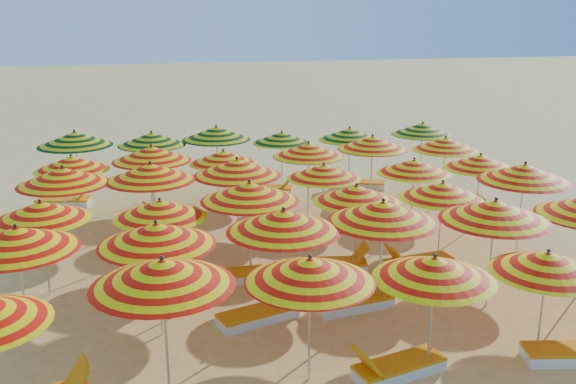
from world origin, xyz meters
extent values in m
plane|color=#F5CD6D|center=(0.00, 0.00, 0.00)|extent=(120.00, 120.00, 0.00)
cylinder|color=silver|center=(-3.41, -5.67, 1.18)|extent=(0.05, 0.05, 2.37)
cone|color=#E66700|center=(-3.41, -5.67, 2.21)|extent=(2.52, 2.52, 0.45)
sphere|color=black|center=(-3.41, -5.67, 2.47)|extent=(0.08, 0.08, 0.08)
cylinder|color=silver|center=(-0.99, -5.77, 1.12)|extent=(0.04, 0.04, 2.23)
cone|color=#E66700|center=(-0.99, -5.77, 2.08)|extent=(2.65, 2.65, 0.42)
sphere|color=black|center=(-0.99, -5.77, 2.33)|extent=(0.07, 0.07, 0.07)
cylinder|color=silver|center=(1.17, -5.95, 1.07)|extent=(0.04, 0.04, 2.14)
cone|color=#E66700|center=(1.17, -5.95, 2.00)|extent=(2.68, 2.68, 0.41)
sphere|color=black|center=(1.17, -5.95, 2.23)|extent=(0.07, 0.07, 0.07)
cylinder|color=silver|center=(3.35, -5.96, 1.03)|extent=(0.04, 0.04, 2.05)
cone|color=#E66700|center=(3.35, -5.96, 1.91)|extent=(2.12, 2.12, 0.39)
sphere|color=black|center=(3.35, -5.96, 2.14)|extent=(0.07, 0.07, 0.07)
cylinder|color=silver|center=(-6.03, -3.31, 1.15)|extent=(0.04, 0.04, 2.30)
cone|color=#E66700|center=(-6.03, -3.31, 2.15)|extent=(2.87, 2.87, 0.44)
sphere|color=black|center=(-6.03, -3.31, 2.40)|extent=(0.08, 0.08, 0.08)
cylinder|color=silver|center=(-3.47, -3.58, 1.14)|extent=(0.04, 0.04, 2.28)
cone|color=#E66700|center=(-3.47, -3.58, 2.13)|extent=(2.89, 2.89, 0.43)
sphere|color=black|center=(-3.47, -3.58, 2.38)|extent=(0.08, 0.08, 0.08)
cylinder|color=silver|center=(-0.95, -3.46, 1.17)|extent=(0.04, 0.04, 2.34)
cone|color=#E66700|center=(-0.95, -3.46, 2.18)|extent=(2.36, 2.36, 0.45)
sphere|color=black|center=(-0.95, -3.46, 2.44)|extent=(0.08, 0.08, 0.08)
cylinder|color=silver|center=(1.18, -3.38, 1.18)|extent=(0.04, 0.04, 2.36)
cone|color=#E66700|center=(1.18, -3.38, 2.20)|extent=(2.81, 2.81, 0.45)
sphere|color=black|center=(1.18, -3.38, 2.46)|extent=(0.08, 0.08, 0.08)
cylinder|color=silver|center=(3.54, -3.77, 1.17)|extent=(0.04, 0.04, 2.34)
cone|color=#E66700|center=(3.54, -3.77, 2.19)|extent=(2.53, 2.53, 0.45)
sphere|color=black|center=(3.54, -3.77, 2.44)|extent=(0.08, 0.08, 0.08)
cylinder|color=silver|center=(-5.92, -1.16, 1.07)|extent=(0.04, 0.04, 2.15)
cone|color=#E66700|center=(-5.92, -1.16, 2.00)|extent=(2.43, 2.43, 0.41)
sphere|color=black|center=(-5.92, -1.16, 2.24)|extent=(0.07, 0.07, 0.07)
cylinder|color=silver|center=(-3.36, -1.41, 1.05)|extent=(0.04, 0.04, 2.10)
cone|color=#E66700|center=(-3.36, -1.41, 1.96)|extent=(2.24, 2.24, 0.40)
sphere|color=black|center=(-3.36, -1.41, 2.19)|extent=(0.07, 0.07, 0.07)
cylinder|color=silver|center=(-1.29, -1.20, 1.16)|extent=(0.04, 0.04, 2.33)
cone|color=#E66700|center=(-1.29, -1.20, 2.17)|extent=(3.06, 3.06, 0.44)
sphere|color=black|center=(-1.29, -1.20, 2.43)|extent=(0.08, 0.08, 0.08)
cylinder|color=silver|center=(1.30, -1.27, 1.06)|extent=(0.04, 0.04, 2.12)
cone|color=#E66700|center=(1.30, -1.27, 1.98)|extent=(2.81, 2.81, 0.40)
sphere|color=black|center=(1.30, -1.27, 2.21)|extent=(0.07, 0.07, 0.07)
cylinder|color=silver|center=(3.48, -1.41, 1.06)|extent=(0.04, 0.04, 2.11)
cone|color=#E66700|center=(3.48, -1.41, 1.97)|extent=(2.20, 2.20, 0.40)
sphere|color=black|center=(3.48, -1.41, 2.20)|extent=(0.07, 0.07, 0.07)
cylinder|color=silver|center=(5.86, -1.14, 1.19)|extent=(0.05, 0.05, 2.38)
cone|color=#E66700|center=(5.86, -1.14, 2.22)|extent=(3.07, 3.07, 0.45)
sphere|color=black|center=(5.86, -1.14, 2.48)|extent=(0.08, 0.08, 0.08)
cylinder|color=silver|center=(-5.70, 1.19, 1.17)|extent=(0.04, 0.04, 2.33)
cone|color=#E66700|center=(-5.70, 1.19, 2.18)|extent=(2.71, 2.71, 0.44)
sphere|color=black|center=(-5.70, 1.19, 2.43)|extent=(0.08, 0.08, 0.08)
cylinder|color=silver|center=(-3.52, 1.07, 1.18)|extent=(0.04, 0.04, 2.35)
cone|color=#E66700|center=(-3.52, 1.07, 2.20)|extent=(2.54, 2.54, 0.45)
sphere|color=black|center=(-3.52, 1.07, 2.45)|extent=(0.08, 0.08, 0.08)
cylinder|color=silver|center=(-1.27, 1.06, 1.18)|extent=(0.04, 0.04, 2.36)
cone|color=#E66700|center=(-1.27, 1.06, 2.20)|extent=(2.68, 2.68, 0.45)
sphere|color=black|center=(-1.27, 1.06, 2.46)|extent=(0.08, 0.08, 0.08)
cylinder|color=silver|center=(1.16, 1.18, 1.03)|extent=(0.04, 0.04, 2.07)
cone|color=#E66700|center=(1.16, 1.18, 1.93)|extent=(2.69, 2.69, 0.39)
sphere|color=black|center=(1.16, 1.18, 2.16)|extent=(0.07, 0.07, 0.07)
cylinder|color=silver|center=(3.76, 1.03, 1.06)|extent=(0.04, 0.04, 2.11)
cone|color=#E66700|center=(3.76, 1.03, 1.97)|extent=(2.59, 2.59, 0.40)
sphere|color=black|center=(3.76, 1.03, 2.20)|extent=(0.07, 0.07, 0.07)
cylinder|color=silver|center=(5.84, 1.09, 1.07)|extent=(0.04, 0.04, 2.13)
cone|color=#E66700|center=(5.84, 1.09, 1.99)|extent=(2.41, 2.41, 0.41)
sphere|color=black|center=(5.84, 1.09, 2.22)|extent=(0.07, 0.07, 0.07)
cylinder|color=silver|center=(-5.73, 3.39, 1.07)|extent=(0.04, 0.04, 2.14)
cone|color=#E66700|center=(-5.73, 3.39, 1.99)|extent=(2.53, 2.53, 0.41)
sphere|color=black|center=(-5.73, 3.39, 2.23)|extent=(0.07, 0.07, 0.07)
cylinder|color=silver|center=(-3.47, 3.36, 1.16)|extent=(0.04, 0.04, 2.32)
cone|color=#E66700|center=(-3.47, 3.36, 2.17)|extent=(2.59, 2.59, 0.44)
sphere|color=black|center=(-3.47, 3.36, 2.42)|extent=(0.08, 0.08, 0.08)
cylinder|color=silver|center=(-1.35, 3.47, 1.04)|extent=(0.04, 0.04, 2.07)
cone|color=#E66700|center=(-1.35, 3.47, 1.93)|extent=(2.75, 2.75, 0.39)
sphere|color=black|center=(-1.35, 3.47, 2.16)|extent=(0.07, 0.07, 0.07)
cylinder|color=silver|center=(1.25, 3.30, 1.11)|extent=(0.04, 0.04, 2.22)
cone|color=#E66700|center=(1.25, 3.30, 2.07)|extent=(2.35, 2.35, 0.42)
sphere|color=black|center=(1.25, 3.30, 2.32)|extent=(0.07, 0.07, 0.07)
cylinder|color=silver|center=(3.48, 3.75, 1.13)|extent=(0.04, 0.04, 2.25)
cone|color=#E66700|center=(3.48, 3.75, 2.10)|extent=(2.88, 2.88, 0.43)
sphere|color=black|center=(3.48, 3.75, 2.35)|extent=(0.08, 0.08, 0.08)
cylinder|color=silver|center=(5.87, 3.45, 1.08)|extent=(0.04, 0.04, 2.17)
cone|color=#E66700|center=(5.87, 3.45, 2.02)|extent=(2.38, 2.38, 0.41)
sphere|color=black|center=(5.87, 3.45, 2.26)|extent=(0.07, 0.07, 0.07)
cylinder|color=silver|center=(-5.85, 5.79, 1.20)|extent=(0.05, 0.05, 2.39)
cone|color=#666405|center=(-5.85, 5.79, 2.23)|extent=(2.69, 2.69, 0.46)
sphere|color=black|center=(-5.85, 5.79, 2.49)|extent=(0.08, 0.08, 0.08)
cylinder|color=silver|center=(-3.44, 5.93, 1.12)|extent=(0.04, 0.04, 2.25)
cone|color=#666405|center=(-3.44, 5.93, 2.10)|extent=(2.82, 2.82, 0.43)
sphere|color=black|center=(-3.44, 5.93, 2.34)|extent=(0.07, 0.07, 0.07)
cylinder|color=silver|center=(-1.28, 6.08, 1.17)|extent=(0.04, 0.04, 2.33)
cone|color=#666405|center=(-1.28, 6.08, 2.18)|extent=(2.93, 2.93, 0.44)
sphere|color=black|center=(-1.28, 6.08, 2.43)|extent=(0.08, 0.08, 0.08)
cylinder|color=silver|center=(0.99, 6.10, 1.03)|extent=(0.04, 0.04, 2.06)
cone|color=#666405|center=(0.99, 6.10, 1.92)|extent=(2.56, 2.56, 0.39)
sphere|color=black|center=(0.99, 6.10, 2.15)|extent=(0.07, 0.07, 0.07)
cylinder|color=silver|center=(3.32, 5.66, 1.09)|extent=(0.04, 0.04, 2.18)
cone|color=#666405|center=(3.32, 5.66, 2.03)|extent=(2.51, 2.51, 0.42)
sphere|color=black|center=(3.32, 5.66, 2.27)|extent=(0.07, 0.07, 0.07)
cylinder|color=silver|center=(6.10, 5.80, 1.11)|extent=(0.04, 0.04, 2.23)
cone|color=#666405|center=(6.10, 5.80, 2.08)|extent=(2.31, 2.31, 0.42)
sphere|color=black|center=(6.10, 5.80, 2.32)|extent=(0.07, 0.07, 0.07)
cube|color=orange|center=(-4.88, -5.54, 0.45)|extent=(0.50, 0.65, 0.48)
cube|color=white|center=(0.62, -5.96, 0.10)|extent=(1.79, 0.99, 0.20)
cube|color=orange|center=(0.62, -5.96, 0.23)|extent=(1.79, 0.99, 0.06)
cube|color=orange|center=(-0.05, -6.13, 0.45)|extent=(0.50, 0.65, 0.48)
cube|color=white|center=(3.90, -6.18, 0.10)|extent=(1.78, 0.88, 0.20)
cube|color=orange|center=(3.90, -6.18, 0.23)|extent=(1.78, 0.88, 0.06)
cube|color=white|center=(-1.50, -3.43, 0.10)|extent=(1.80, 1.08, 0.20)
cube|color=orange|center=(-1.50, -3.43, 0.23)|extent=(1.80, 1.08, 0.06)
cube|color=orange|center=(-0.84, -3.22, 0.45)|extent=(0.53, 0.66, 0.48)
cube|color=white|center=(0.63, -3.30, 0.10)|extent=(1.77, 0.84, 0.20)
cube|color=orange|center=(0.63, -3.30, 0.23)|extent=(1.77, 0.84, 0.06)
cube|color=orange|center=(1.33, -3.19, 0.45)|extent=(0.45, 0.63, 0.48)
cube|color=white|center=(-3.91, -1.65, 0.10)|extent=(1.80, 1.06, 0.20)
cube|color=orange|center=(-3.91, -1.65, 0.23)|extent=(1.80, 1.06, 0.06)
cube|color=orange|center=(-3.24, -1.86, 0.45)|extent=(0.52, 0.66, 0.48)
cube|color=white|center=(-1.84, -1.34, 0.10)|extent=(1.70, 0.58, 0.20)
cube|color=orange|center=(-1.84, -1.34, 0.23)|extent=(1.70, 0.58, 0.06)
cube|color=orange|center=(-2.54, -1.34, 0.45)|extent=(0.37, 0.58, 0.48)
cube|color=white|center=(0.75, -1.18, 0.10)|extent=(1.77, 0.84, 0.20)
cube|color=orange|center=(0.75, -1.18, 0.23)|extent=(1.77, 0.84, 0.06)
cube|color=orange|center=(1.44, -1.29, 0.45)|extent=(0.45, 0.63, 0.48)
cube|color=white|center=(2.93, -1.52, 0.10)|extent=(1.77, 0.83, 0.20)
cube|color=orange|center=(2.93, -1.52, 0.23)|extent=(1.77, 0.83, 0.06)
cube|color=orange|center=(2.23, -1.62, 0.45)|extent=(0.45, 0.63, 0.48)
cube|color=white|center=(0.61, 1.31, 0.10)|extent=(1.79, 0.96, 0.20)
cube|color=orange|center=(0.61, 1.31, 0.23)|extent=(1.79, 0.96, 0.06)
cube|color=orange|center=(-0.07, 1.15, 0.45)|extent=(0.49, 0.65, 0.48)
cube|color=white|center=(-2.92, 3.60, 0.10)|extent=(1.80, 1.14, 0.20)
cube|color=orange|center=(-2.92, 3.60, 0.23)|extent=(1.80, 1.14, 0.06)
cube|color=orange|center=(-3.58, 3.35, 0.45)|extent=(0.54, 0.67, 0.48)
cube|color=white|center=(-6.40, 5.84, 0.10)|extent=(1.78, 0.89, 0.20)
cube|color=orange|center=(-6.40, 5.84, 0.23)|extent=(1.78, 0.89, 0.06)
cube|color=orange|center=(-5.71, 5.71, 0.45)|extent=(0.47, 0.64, 0.48)
cube|color=white|center=(0.44, 5.86, 0.10)|extent=(1.80, 1.08, 0.20)
cube|color=orange|center=(0.44, 5.86, 0.23)|extent=(1.80, 1.08, 0.06)
cube|color=orange|center=(1.11, 5.65, 0.45)|extent=(0.53, 0.66, 0.48)
cube|color=white|center=(3.87, 5.87, 0.10)|extent=(1.79, 1.18, 0.20)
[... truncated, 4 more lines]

